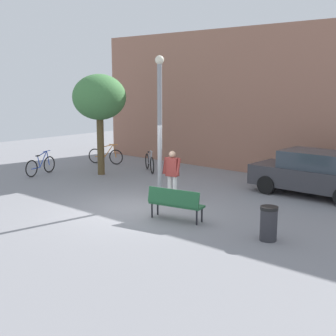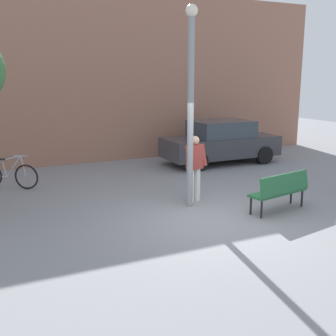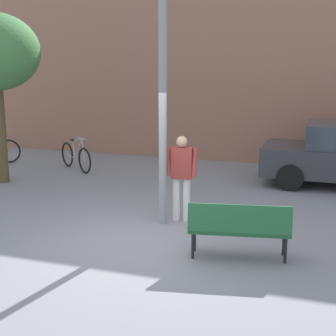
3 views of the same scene
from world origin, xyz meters
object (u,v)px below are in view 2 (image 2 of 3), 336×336
at_px(bicycle_silver, 9,175).
at_px(parked_car_charcoal, 221,142).
at_px(person_by_lamppost, 195,164).
at_px(lamppost, 191,97).
at_px(park_bench, 281,189).

bearing_deg(bicycle_silver, parked_car_charcoal, 3.52).
height_order(person_by_lamppost, bicycle_silver, person_by_lamppost).
relative_size(lamppost, bicycle_silver, 3.10).
bearing_deg(person_by_lamppost, bicycle_silver, 141.20).
relative_size(park_bench, parked_car_charcoal, 0.40).
xyz_separation_m(park_bench, bicycle_silver, (-5.56, 4.87, -0.16)).
bearing_deg(park_bench, person_by_lamppost, 132.64).
bearing_deg(park_bench, parked_car_charcoal, 72.18).
xyz_separation_m(lamppost, person_by_lamppost, (0.28, 0.28, -1.66)).
distance_m(person_by_lamppost, bicycle_silver, 5.34).
height_order(person_by_lamppost, parked_car_charcoal, person_by_lamppost).
xyz_separation_m(lamppost, park_bench, (1.71, -1.27, -2.08)).
bearing_deg(bicycle_silver, lamppost, -43.10).
bearing_deg(lamppost, park_bench, -36.62).
distance_m(lamppost, park_bench, 2.98).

